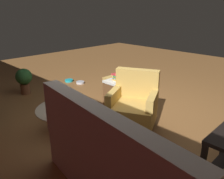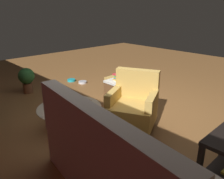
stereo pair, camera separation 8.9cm
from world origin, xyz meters
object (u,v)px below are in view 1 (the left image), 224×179
at_px(wicker_hamper, 119,93).
at_px(book_stack_hamper, 119,77).
at_px(laptop_desk, 69,103).
at_px(tv_remote, 118,78).
at_px(couch, 126,167).
at_px(laptop, 65,97).
at_px(potted_plant, 24,79).
at_px(armchair, 133,105).
at_px(yellow_mug, 118,71).
at_px(pet_bowl_steel, 80,82).
at_px(ottoman, 116,80).
at_px(pet_bowl_teal, 69,81).

bearing_deg(wicker_hamper, book_stack_hamper, 176.30).
distance_m(laptop_desk, tv_remote, 1.30).
xyz_separation_m(book_stack_hamper, tv_remote, (0.10, -0.08, -0.05)).
relative_size(couch, tv_remote, 12.42).
xyz_separation_m(couch, laptop, (1.49, -0.34, 0.20)).
relative_size(wicker_hamper, potted_plant, 0.87).
height_order(laptop_desk, wicker_hamper, same).
bearing_deg(armchair, wicker_hamper, -32.92).
bearing_deg(tv_remote, laptop_desk, 77.88).
bearing_deg(couch, tv_remote, -44.59).
height_order(yellow_mug, pet_bowl_steel, yellow_mug).
xyz_separation_m(armchair, pet_bowl_steel, (2.30, -0.74, -0.34)).
bearing_deg(book_stack_hamper, pet_bowl_steel, -9.32).
bearing_deg(ottoman, laptop_desk, 109.74).
relative_size(couch, book_stack_hamper, 7.35).
xyz_separation_m(armchair, yellow_mug, (0.79, -0.50, 0.29)).
relative_size(laptop, pet_bowl_teal, 1.84).
bearing_deg(tv_remote, pet_bowl_steel, -27.96).
height_order(wicker_hamper, ottoman, wicker_hamper).
height_order(couch, wicker_hamper, couch).
xyz_separation_m(laptop_desk, laptop, (0.01, 0.04, 0.11)).
height_order(laptop_desk, book_stack_hamper, book_stack_hamper).
bearing_deg(pet_bowl_teal, laptop, 144.80).
bearing_deg(wicker_hamper, armchair, 147.08).
bearing_deg(book_stack_hamper, ottoman, -39.44).
relative_size(couch, pet_bowl_steel, 9.93).
relative_size(wicker_hamper, pet_bowl_steel, 2.40).
relative_size(couch, ottoman, 4.97).
xyz_separation_m(wicker_hamper, pet_bowl_steel, (1.55, -0.25, -0.22)).
distance_m(tv_remote, pet_bowl_steel, 1.54).
height_order(couch, book_stack_hamper, couch).
distance_m(laptop_desk, pet_bowl_teal, 2.43).
bearing_deg(tv_remote, ottoman, -60.79).
bearing_deg(yellow_mug, tv_remote, -46.93).
relative_size(laptop_desk, laptop, 1.52).
height_order(laptop, tv_remote, laptop).
relative_size(book_stack_hamper, pet_bowl_steel, 1.35).
bearing_deg(potted_plant, wicker_hamper, -151.34).
distance_m(laptop_desk, pet_bowl_steel, 2.24).
bearing_deg(yellow_mug, pet_bowl_steel, -9.08).
xyz_separation_m(laptop, pet_bowl_steel, (1.65, -1.50, -0.50)).
bearing_deg(wicker_hamper, couch, 135.07).
height_order(book_stack_hamper, ottoman, book_stack_hamper).
distance_m(laptop, ottoman, 1.74).
height_order(yellow_mug, pet_bowl_teal, yellow_mug).
bearing_deg(laptop_desk, laptop, 77.22).
relative_size(laptop_desk, wicker_hamper, 1.17).
distance_m(laptop_desk, wicker_hamper, 1.22).
xyz_separation_m(laptop, tv_remote, (0.19, -1.32, -0.04)).
height_order(armchair, laptop_desk, armchair).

